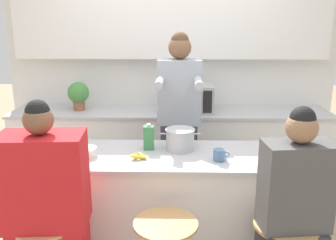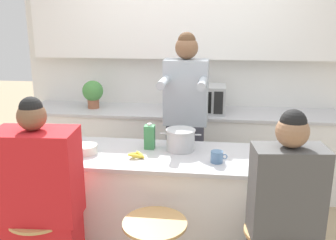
{
  "view_description": "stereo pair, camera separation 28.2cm",
  "coord_description": "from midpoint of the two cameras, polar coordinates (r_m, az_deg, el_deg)",
  "views": [
    {
      "loc": [
        0.06,
        -2.65,
        1.91
      ],
      "look_at": [
        0.0,
        0.07,
        1.15
      ],
      "focal_mm": 40.0,
      "sensor_mm": 36.0,
      "label": 1
    },
    {
      "loc": [
        0.34,
        -2.63,
        1.91
      ],
      "look_at": [
        0.0,
        0.07,
        1.15
      ],
      "focal_mm": 40.0,
      "sensor_mm": 36.0,
      "label": 2
    }
  ],
  "objects": [
    {
      "name": "wall_back",
      "position": [
        4.29,
        4.6,
        10.63
      ],
      "size": [
        3.74,
        0.22,
        2.7
      ],
      "color": "silver",
      "rests_on": "ground_plane"
    },
    {
      "name": "person_seated_near",
      "position": [
        2.45,
        20.39,
        -16.46
      ],
      "size": [
        0.43,
        0.3,
        1.43
      ],
      "rotation": [
        0.0,
        0.0,
        0.11
      ],
      "color": "#333338",
      "rests_on": "ground_plane"
    },
    {
      "name": "kitchen_island",
      "position": [
        3.02,
        2.58,
        -13.18
      ],
      "size": [
        1.87,
        0.67,
        0.9
      ],
      "color": "black",
      "rests_on": "ground_plane"
    },
    {
      "name": "fruit_bowl",
      "position": [
        2.88,
        -9.74,
        -4.44
      ],
      "size": [
        0.18,
        0.18,
        0.06
      ],
      "color": "silver",
      "rests_on": "kitchen_island"
    },
    {
      "name": "microwave",
      "position": [
        4.03,
        7.05,
        3.2
      ],
      "size": [
        0.51,
        0.36,
        0.29
      ],
      "color": "#B2B5B7",
      "rests_on": "back_counter"
    },
    {
      "name": "cooking_pot",
      "position": [
        2.9,
        4.72,
        -3.07
      ],
      "size": [
        0.32,
        0.23,
        0.17
      ],
      "color": "#B7BABC",
      "rests_on": "kitchen_island"
    },
    {
      "name": "person_cooking",
      "position": [
        3.43,
        5.03,
        -1.73
      ],
      "size": [
        0.4,
        0.55,
        1.78
      ],
      "rotation": [
        0.0,
        0.0,
        -0.03
      ],
      "color": "#383842",
      "rests_on": "ground_plane"
    },
    {
      "name": "coffee_cup_near",
      "position": [
        2.71,
        10.46,
        -5.6
      ],
      "size": [
        0.12,
        0.09,
        0.08
      ],
      "color": "#4C7099",
      "rests_on": "kitchen_island"
    },
    {
      "name": "potted_plant",
      "position": [
        4.24,
        -9.53,
        4.15
      ],
      "size": [
        0.23,
        0.23,
        0.31
      ],
      "color": "#93563D",
      "rests_on": "back_counter"
    },
    {
      "name": "coffee_cup_far",
      "position": [
        2.79,
        -12.82,
        -5.16
      ],
      "size": [
        0.12,
        0.09,
        0.08
      ],
      "color": "#4C7099",
      "rests_on": "kitchen_island"
    },
    {
      "name": "back_counter",
      "position": [
        4.24,
        4.08,
        -4.53
      ],
      "size": [
        3.47,
        0.62,
        0.91
      ],
      "color": "white",
      "rests_on": "ground_plane"
    },
    {
      "name": "juice_carton",
      "position": [
        2.92,
        -0.06,
        -2.61
      ],
      "size": [
        0.08,
        0.08,
        0.2
      ],
      "color": "#38844C",
      "rests_on": "kitchen_island"
    },
    {
      "name": "person_wrapped_blanket",
      "position": [
        2.54,
        -15.64,
        -13.9
      ],
      "size": [
        0.52,
        0.32,
        1.46
      ],
      "rotation": [
        0.0,
        0.0,
        0.07
      ],
      "color": "red",
      "rests_on": "ground_plane"
    },
    {
      "name": "banana_bunch",
      "position": [
        2.75,
        -1.91,
        -5.41
      ],
      "size": [
        0.15,
        0.1,
        0.05
      ],
      "color": "yellow",
      "rests_on": "kitchen_island"
    }
  ]
}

